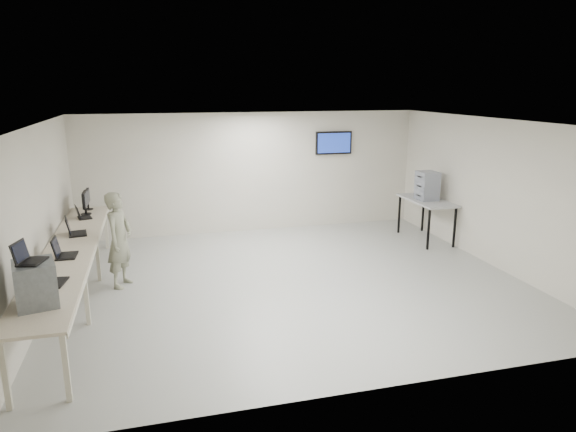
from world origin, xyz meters
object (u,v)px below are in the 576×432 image
object	(u,v)px
workbench	(71,253)
equipment_box	(35,284)
soldier	(119,240)
side_table	(427,203)

from	to	relation	value
workbench	equipment_box	distance (m)	2.21
soldier	side_table	bearing A→B (deg)	-56.12
soldier	side_table	distance (m)	6.58
workbench	soldier	distance (m)	0.90
equipment_box	soldier	bearing A→B (deg)	60.15
workbench	side_table	xyz separation A→B (m)	(7.19, 1.70, 0.03)
workbench	soldier	size ratio (longest dim) A/B	3.62
equipment_box	side_table	distance (m)	8.23
equipment_box	side_table	world-z (taller)	equipment_box
equipment_box	soldier	world-z (taller)	soldier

